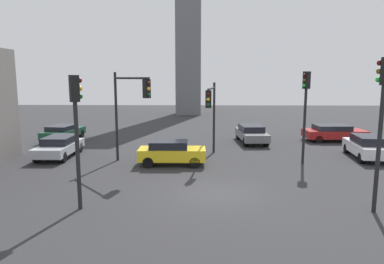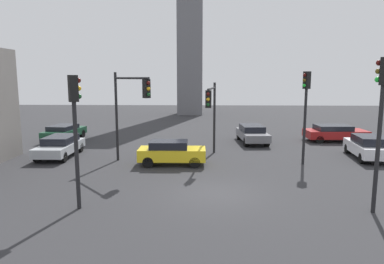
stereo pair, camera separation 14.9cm
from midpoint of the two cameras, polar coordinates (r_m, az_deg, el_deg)
ground_plane at (r=16.00m, az=4.16°, el=-9.87°), size 100.38×100.38×0.00m
traffic_light_0 at (r=20.50m, az=-9.80°, el=5.10°), size 2.61×2.93×5.44m
traffic_light_1 at (r=14.70m, az=28.52°, el=3.50°), size 0.49×0.43×5.85m
traffic_light_2 at (r=21.61m, az=18.12°, el=4.87°), size 0.49×0.44×5.47m
traffic_light_3 at (r=14.07m, az=-18.11°, el=2.30°), size 0.49×0.44×5.22m
traffic_light_4 at (r=21.96m, az=3.38°, el=4.31°), size 0.72×4.01×4.79m
car_0 at (r=24.47m, az=-20.43°, el=-2.10°), size 1.93×4.47×1.34m
car_1 at (r=30.71m, az=22.26°, el=-0.08°), size 4.83×2.36×1.32m
car_2 at (r=20.81m, az=-3.16°, el=-3.29°), size 3.95×1.74×1.44m
car_3 at (r=25.02m, az=26.91°, el=-2.14°), size 2.37×4.46×1.49m
car_4 at (r=30.67m, az=-19.87°, el=0.03°), size 2.38×4.47×1.28m
car_5 at (r=28.24m, az=9.87°, el=-0.21°), size 2.19×4.67×1.38m
skyline_tower at (r=50.10m, az=-0.23°, el=18.66°), size 3.41×3.41×27.34m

